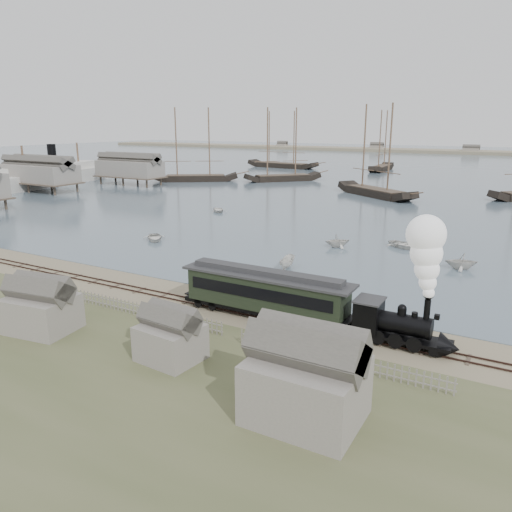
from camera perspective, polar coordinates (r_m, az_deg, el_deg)
The scene contains 25 objects.
ground at distance 45.87m, azimuth -2.17°, elevation -5.27°, with size 600.00×600.00×0.00m, color gray.
harbor_water at distance 208.44m, azimuth 23.44°, elevation 9.44°, with size 600.00×336.00×0.06m, color #4A5D6A.
rail_track at distance 44.27m, azimuth -3.53°, elevation -6.00°, with size 120.00×1.80×0.16m.
picket_fence_west at distance 44.46m, azimuth -14.18°, elevation -6.41°, with size 19.00×0.10×1.20m, color gray, non-canonical shape.
picket_fence_east at distance 34.67m, azimuth 9.31°, elevation -12.49°, with size 15.00×0.10×1.20m, color gray, non-canonical shape.
shed_left at distance 43.29m, azimuth -23.10°, elevation -7.80°, with size 5.00×4.00×4.10m, color gray, non-canonical shape.
shed_mid at distance 35.82m, azimuth -9.65°, elevation -11.56°, with size 4.00×3.50×3.60m, color gray, non-canonical shape.
shed_right at distance 29.26m, azimuth 5.61°, elevation -17.97°, with size 6.00×5.00×5.10m, color gray, non-canonical shape.
western_wharf at distance 125.43m, azimuth -22.89°, elevation 8.44°, with size 36.00×56.00×8.00m, color gray, non-canonical shape.
far_spit at distance 287.93m, azimuth 25.32°, elevation 10.44°, with size 500.00×20.00×1.80m, color gray.
locomotive at distance 37.03m, azimuth 17.99°, elevation -3.90°, with size 7.58×2.83×9.45m.
passenger_coach at distance 41.56m, azimuth 1.12°, elevation -4.09°, with size 15.04×2.90×3.65m.
beached_dinghy at distance 45.57m, azimuth -0.87°, elevation -4.87°, with size 3.87×2.76×0.80m, color silver.
steamship at distance 143.34m, azimuth -22.19°, elevation 9.68°, with size 47.71×7.95×10.44m, color silver, non-canonical shape.
rowboat_0 at distance 70.50m, azimuth -11.52°, elevation 2.09°, with size 4.23×3.02×0.88m, color silver.
rowboat_1 at distance 66.18m, azimuth 9.29°, elevation 1.74°, with size 3.29×2.84×1.73m, color silver.
rowboat_2 at distance 56.02m, azimuth 3.55°, elevation -0.75°, with size 3.35×1.26×1.29m, color silver.
rowboat_3 at distance 67.82m, azimuth 16.50°, elevation 1.27°, with size 4.35×3.11×0.90m, color silver.
rowboat_4 at distance 60.02m, azimuth 22.41°, elevation -0.54°, with size 3.47×2.99×1.83m, color silver.
rowboat_6 at distance 92.13m, azimuth -4.36°, elevation 5.32°, with size 3.75×2.68×0.78m, color silver.
schooner_0 at distance 140.95m, azimuth -7.06°, elevation 12.53°, with size 23.37×5.39×20.00m, color black, non-canonical shape.
schooner_1 at distance 140.55m, azimuth 3.13°, elevation 12.61°, with size 21.62×4.99×20.00m, color black, non-canonical shape.
schooner_2 at distance 113.86m, azimuth 13.75°, elevation 11.66°, with size 22.78×5.26×20.00m, color black, non-canonical shape.
schooner_6 at distance 183.37m, azimuth 3.06°, elevation 13.17°, with size 27.29×6.30×20.00m, color black, non-canonical shape.
schooner_7 at distance 176.44m, azimuth 14.33°, elevation 12.67°, with size 20.04×4.62×20.00m, color black, non-canonical shape.
Camera 1 is at (22.62, -36.60, 15.89)m, focal length 35.00 mm.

